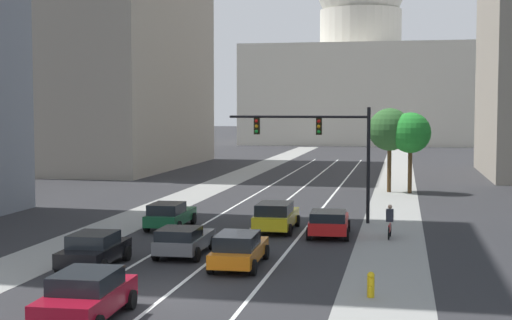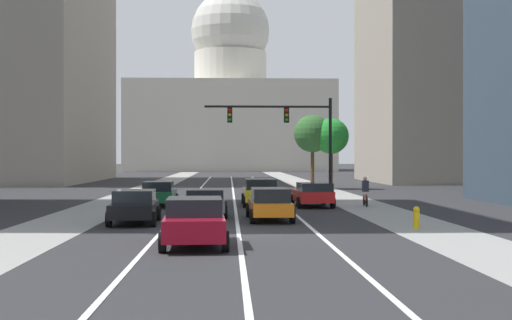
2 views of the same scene
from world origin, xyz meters
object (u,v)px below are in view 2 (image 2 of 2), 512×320
car_yellow (260,192)px  car_green (159,193)px  traffic_signal_mast (290,127)px  cyclist (365,192)px  car_crimson (195,221)px  car_orange (270,203)px  street_tree_far_right (331,136)px  capitol_building (230,107)px  car_gray (206,202)px  car_red (312,194)px  fire_hydrant (417,218)px  street_tree_mid_right (312,134)px  car_black (135,206)px

car_yellow → car_green: (-5.86, -0.21, -0.07)m
traffic_signal_mast → cyclist: 7.23m
car_crimson → traffic_signal_mast: size_ratio=0.55×
car_orange → street_tree_far_right: (7.17, 28.67, 3.89)m
capitol_building → car_yellow: 103.14m
car_crimson → car_yellow: bearing=-11.8°
capitol_building → traffic_signal_mast: (3.58, -98.69, -8.55)m
car_gray → cyclist: (8.94, 6.29, 0.14)m
capitol_building → street_tree_far_right: bearing=-84.0°
car_orange → car_crimson: bearing=159.5°
car_red → cyclist: (3.07, 0.08, 0.10)m
car_red → car_green: size_ratio=0.94×
car_red → fire_hydrant: size_ratio=4.67×
car_orange → street_tree_mid_right: (5.58, 29.12, 4.12)m
car_green → street_tree_mid_right: 23.58m
traffic_signal_mast → car_yellow: bearing=-119.9°
capitol_building → car_yellow: capitol_building is taller
car_crimson → street_tree_far_right: bearing=-17.6°
capitol_building → street_tree_mid_right: capitol_building is taller
car_red → street_tree_mid_right: 21.65m
car_black → street_tree_mid_right: bearing=-22.6°
car_green → street_tree_mid_right: street_tree_mid_right is taller
car_orange → capitol_building: bearing=-0.6°
car_yellow → car_green: bearing=91.6°
car_crimson → car_orange: size_ratio=0.95×
car_orange → car_red: bearing=-21.5°
traffic_signal_mast → capitol_building: bearing=92.1°
car_red → capitol_building: bearing=-0.4°
car_yellow → car_gray: (-2.93, -7.30, -0.11)m
fire_hydrant → car_gray: bearing=145.9°
car_yellow → street_tree_mid_right: size_ratio=0.72×
street_tree_far_right → car_red: bearing=-101.6°
car_crimson → car_green: 17.65m
car_crimson → fire_hydrant: bearing=-64.1°
car_red → car_green: (-8.80, 0.89, 0.00)m
car_gray → car_black: size_ratio=0.97×
car_crimson → cyclist: (8.94, 16.60, 0.04)m
car_green → traffic_signal_mast: size_ratio=0.55×
car_crimson → car_green: size_ratio=0.99×
car_yellow → traffic_signal_mast: 5.78m
car_green → fire_hydrant: bearing=-139.5°
car_black → fire_hydrant: 11.77m
fire_hydrant → cyclist: bearing=87.9°
car_black → traffic_signal_mast: size_ratio=0.52×
car_gray → car_crimson: bearing=179.2°
car_gray → traffic_signal_mast: 12.73m
traffic_signal_mast → street_tree_mid_right: bearing=78.0°
car_gray → car_red: car_red is taller
car_orange → street_tree_far_right: bearing=-15.4°
car_crimson → car_gray: (0.00, 10.32, -0.09)m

